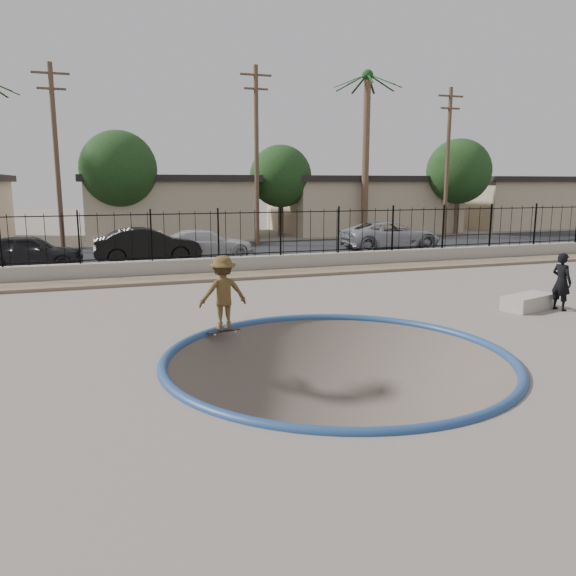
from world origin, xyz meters
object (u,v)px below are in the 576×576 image
(car_a, at_px, (30,252))
(car_d, at_px, (391,235))
(skateboard, at_px, (224,331))
(car_c, at_px, (206,244))
(videographer, at_px, (561,282))
(skater, at_px, (223,297))
(car_b, at_px, (148,245))
(concrete_ledge, at_px, (528,302))

(car_a, relative_size, car_d, 0.77)
(skateboard, bearing_deg, car_c, 67.86)
(skateboard, bearing_deg, car_d, 35.53)
(car_d, bearing_deg, videographer, 170.17)
(car_c, height_order, car_d, car_d)
(skater, height_order, car_b, skater)
(car_a, distance_m, car_b, 4.68)
(concrete_ledge, relative_size, car_d, 0.31)
(videographer, relative_size, car_c, 0.36)
(skateboard, xyz_separation_m, car_d, (11.79, 13.40, 0.71))
(videographer, relative_size, car_d, 0.30)
(videographer, relative_size, car_b, 0.35)
(videographer, distance_m, car_d, 14.23)
(car_c, bearing_deg, car_a, 99.65)
(skater, height_order, videographer, skater)
(skater, height_order, car_a, skater)
(car_a, height_order, car_b, car_b)
(concrete_ledge, relative_size, car_c, 0.36)
(concrete_ledge, bearing_deg, car_b, 125.47)
(car_b, bearing_deg, car_a, 92.83)
(car_c, bearing_deg, concrete_ledge, -152.11)
(car_d, bearing_deg, car_a, 94.77)
(skateboard, relative_size, car_c, 0.18)
(car_c, bearing_deg, car_b, 103.80)
(skateboard, distance_m, car_c, 13.27)
(car_b, bearing_deg, concrete_ledge, -146.81)
(car_d, bearing_deg, skateboard, 139.15)
(skater, bearing_deg, skateboard, 87.53)
(skater, distance_m, car_d, 17.85)
(videographer, xyz_separation_m, concrete_ledge, (-0.73, 0.38, -0.59))
(videographer, height_order, car_b, videographer)
(skateboard, bearing_deg, videographer, -16.86)
(car_a, bearing_deg, skateboard, -152.27)
(concrete_ledge, bearing_deg, car_c, 115.77)
(skater, distance_m, car_b, 12.55)
(skateboard, distance_m, car_a, 13.23)
(skater, bearing_deg, car_c, -101.47)
(concrete_ledge, height_order, car_b, car_b)
(skater, bearing_deg, car_a, -69.05)
(car_a, bearing_deg, car_b, -80.57)
(skater, xyz_separation_m, car_d, (11.79, 13.40, -0.09))
(concrete_ledge, height_order, car_c, car_c)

